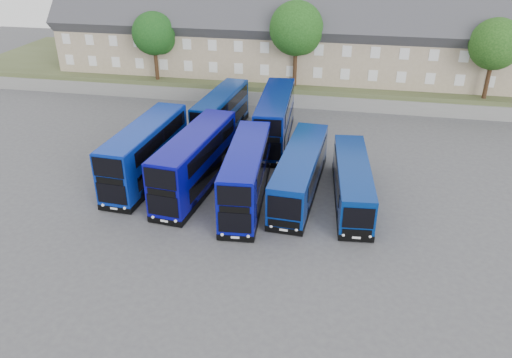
{
  "coord_description": "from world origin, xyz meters",
  "views": [
    {
      "loc": [
        8.28,
        -28.77,
        18.61
      ],
      "look_at": [
        2.22,
        2.08,
        2.2
      ],
      "focal_mm": 35.0,
      "sensor_mm": 36.0,
      "label": 1
    }
  ],
  "objects_px": {
    "tree_west": "(155,35)",
    "coach_east_a": "(300,173)",
    "dd_front_mid": "(195,163)",
    "tree_east": "(496,46)",
    "dd_front_left": "(146,154)",
    "tree_mid": "(298,30)"
  },
  "relations": [
    {
      "from": "dd_front_left",
      "to": "tree_east",
      "type": "height_order",
      "value": "tree_east"
    },
    {
      "from": "dd_front_left",
      "to": "tree_mid",
      "type": "distance_m",
      "value": 23.64
    },
    {
      "from": "dd_front_mid",
      "to": "coach_east_a",
      "type": "distance_m",
      "value": 7.97
    },
    {
      "from": "coach_east_a",
      "to": "tree_west",
      "type": "relative_size",
      "value": 1.61
    },
    {
      "from": "coach_east_a",
      "to": "tree_mid",
      "type": "xyz_separation_m",
      "value": [
        -2.94,
        20.88,
        6.43
      ]
    },
    {
      "from": "coach_east_a",
      "to": "tree_east",
      "type": "xyz_separation_m",
      "value": [
        17.06,
        20.38,
        5.76
      ]
    },
    {
      "from": "tree_mid",
      "to": "dd_front_left",
      "type": "bearing_deg",
      "value": -113.93
    },
    {
      "from": "dd_front_left",
      "to": "dd_front_mid",
      "type": "relative_size",
      "value": 0.99
    },
    {
      "from": "tree_east",
      "to": "tree_mid",
      "type": "bearing_deg",
      "value": 178.57
    },
    {
      "from": "coach_east_a",
      "to": "dd_front_left",
      "type": "bearing_deg",
      "value": -176.5
    },
    {
      "from": "dd_front_left",
      "to": "tree_west",
      "type": "xyz_separation_m",
      "value": [
        -6.71,
        20.43,
        4.85
      ]
    },
    {
      "from": "tree_west",
      "to": "dd_front_mid",
      "type": "bearing_deg",
      "value": -62.6
    },
    {
      "from": "tree_mid",
      "to": "tree_east",
      "type": "bearing_deg",
      "value": -1.43
    },
    {
      "from": "tree_west",
      "to": "coach_east_a",
      "type": "bearing_deg",
      "value": -47.09
    },
    {
      "from": "dd_front_mid",
      "to": "coach_east_a",
      "type": "xyz_separation_m",
      "value": [
        7.89,
        0.94,
        -0.57
      ]
    },
    {
      "from": "coach_east_a",
      "to": "tree_east",
      "type": "bearing_deg",
      "value": 53.29
    },
    {
      "from": "tree_east",
      "to": "dd_front_mid",
      "type": "bearing_deg",
      "value": -139.49
    },
    {
      "from": "dd_front_left",
      "to": "dd_front_mid",
      "type": "xyz_separation_m",
      "value": [
        4.34,
        -0.88,
        0.0
      ]
    },
    {
      "from": "coach_east_a",
      "to": "tree_west",
      "type": "xyz_separation_m",
      "value": [
        -18.94,
        20.38,
        5.42
      ]
    },
    {
      "from": "tree_west",
      "to": "tree_east",
      "type": "bearing_deg",
      "value": 0.0
    },
    {
      "from": "dd_front_mid",
      "to": "tree_east",
      "type": "bearing_deg",
      "value": 46.44
    },
    {
      "from": "dd_front_left",
      "to": "dd_front_mid",
      "type": "distance_m",
      "value": 4.43
    }
  ]
}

